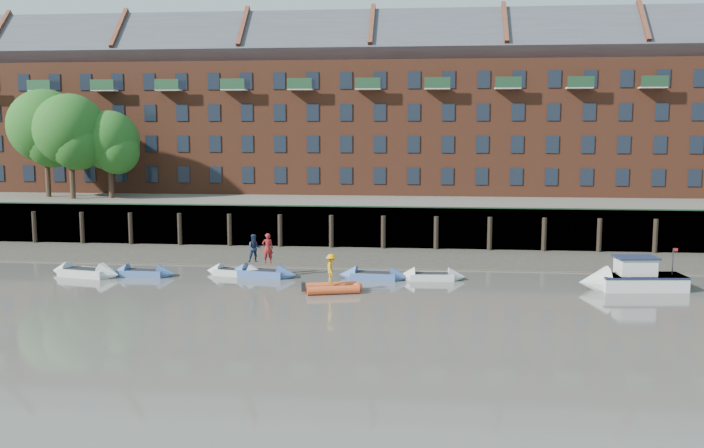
# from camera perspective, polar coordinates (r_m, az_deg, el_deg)

# --- Properties ---
(ground) EXTENTS (220.00, 220.00, 0.00)m
(ground) POSITION_cam_1_polar(r_m,az_deg,el_deg) (35.94, -3.01, -7.50)
(ground) COLOR #5D5951
(ground) RESTS_ON ground
(foreshore) EXTENTS (110.00, 8.00, 0.50)m
(foreshore) POSITION_cam_1_polar(r_m,az_deg,el_deg) (53.39, 0.01, -2.58)
(foreshore) COLOR #3D382F
(foreshore) RESTS_ON ground
(mud_band) EXTENTS (110.00, 1.60, 0.10)m
(mud_band) POSITION_cam_1_polar(r_m,az_deg,el_deg) (50.07, -0.40, -3.25)
(mud_band) COLOR #4C4336
(mud_band) RESTS_ON ground
(river_wall) EXTENTS (110.00, 1.23, 3.30)m
(river_wall) POSITION_cam_1_polar(r_m,az_deg,el_deg) (57.46, 0.47, -0.26)
(river_wall) COLOR #2D2A26
(river_wall) RESTS_ON ground
(bank_terrace) EXTENTS (110.00, 28.00, 3.20)m
(bank_terrace) POSITION_cam_1_polar(r_m,az_deg,el_deg) (70.93, 1.53, 1.19)
(bank_terrace) COLOR #5E594D
(bank_terrace) RESTS_ON ground
(apartment_terrace) EXTENTS (80.60, 15.56, 20.98)m
(apartment_terrace) POSITION_cam_1_polar(r_m,az_deg,el_deg) (71.60, 1.62, 10.24)
(apartment_terrace) COLOR brown
(apartment_terrace) RESTS_ON bank_terrace
(tree_cluster) EXTENTS (11.76, 7.74, 9.40)m
(tree_cluster) POSITION_cam_1_polar(r_m,az_deg,el_deg) (69.06, -20.92, 6.70)
(tree_cluster) COLOR #3A281C
(tree_cluster) RESTS_ON bank_terrace
(rowboat_0) EXTENTS (5.05, 2.38, 1.41)m
(rowboat_0) POSITION_cam_1_polar(r_m,az_deg,el_deg) (49.51, -19.75, -3.51)
(rowboat_0) COLOR silver
(rowboat_0) RESTS_ON ground
(rowboat_1) EXTENTS (4.14, 1.28, 1.19)m
(rowboat_1) POSITION_cam_1_polar(r_m,az_deg,el_deg) (48.45, -15.69, -3.63)
(rowboat_1) COLOR #4364A5
(rowboat_1) RESTS_ON ground
(rowboat_2) EXTENTS (4.18, 1.95, 1.17)m
(rowboat_2) POSITION_cam_1_polar(r_m,az_deg,el_deg) (47.50, -8.90, -3.66)
(rowboat_2) COLOR silver
(rowboat_2) RESTS_ON ground
(rowboat_3) EXTENTS (4.61, 1.99, 1.29)m
(rowboat_3) POSITION_cam_1_polar(r_m,az_deg,el_deg) (46.78, -6.88, -3.77)
(rowboat_3) COLOR #4364A5
(rowboat_3) RESTS_ON ground
(rowboat_4) EXTENTS (4.39, 1.59, 1.25)m
(rowboat_4) POSITION_cam_1_polar(r_m,az_deg,el_deg) (45.76, 1.68, -3.98)
(rowboat_4) COLOR #4364A5
(rowboat_4) RESTS_ON ground
(rowboat_5) EXTENTS (4.21, 1.49, 1.20)m
(rowboat_5) POSITION_cam_1_polar(r_m,az_deg,el_deg) (45.79, 6.10, -4.02)
(rowboat_5) COLOR silver
(rowboat_5) RESTS_ON ground
(rib_tender) EXTENTS (3.30, 2.23, 0.56)m
(rib_tender) POSITION_cam_1_polar(r_m,az_deg,el_deg) (42.16, -1.35, -4.93)
(rib_tender) COLOR #DE4E21
(rib_tender) RESTS_ON ground
(motor_launch) EXTENTS (6.16, 2.62, 2.47)m
(motor_launch) POSITION_cam_1_polar(r_m,az_deg,el_deg) (45.51, 20.13, -3.97)
(motor_launch) COLOR silver
(motor_launch) RESTS_ON ground
(person_rower_a) EXTENTS (0.79, 0.64, 1.88)m
(person_rower_a) POSITION_cam_1_polar(r_m,az_deg,el_deg) (46.49, -6.48, -1.85)
(person_rower_a) COLOR maroon
(person_rower_a) RESTS_ON rowboat_3
(person_rower_b) EXTENTS (1.04, 0.93, 1.78)m
(person_rower_b) POSITION_cam_1_polar(r_m,az_deg,el_deg) (46.84, -7.47, -1.86)
(person_rower_b) COLOR #19233F
(person_rower_b) RESTS_ON rowboat_3
(person_rib_crew) EXTENTS (0.75, 1.14, 1.66)m
(person_rib_crew) POSITION_cam_1_polar(r_m,az_deg,el_deg) (42.01, -1.60, -3.43)
(person_rib_crew) COLOR orange
(person_rib_crew) RESTS_ON rib_tender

